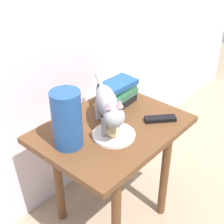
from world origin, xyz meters
TOP-DOWN VIEW (x-y plane):
  - ground_plane at (0.00, 0.00)m, footprint 6.00×6.00m
  - back_panel at (0.00, 0.38)m, footprint 4.00×0.04m
  - side_table at (0.00, 0.00)m, footprint 0.69×0.52m
  - plate at (-0.05, -0.06)m, footprint 0.19×0.19m
  - bread_roll at (-0.07, -0.06)m, footprint 0.07×0.09m
  - cat at (-0.03, -0.01)m, footprint 0.31×0.40m
  - book_stack at (0.19, 0.12)m, footprint 0.19×0.14m
  - green_vase at (-0.23, 0.05)m, footprint 0.13×0.13m
  - tv_remote at (0.19, -0.14)m, footprint 0.14×0.13m

SIDE VIEW (x-z plane):
  - ground_plane at x=0.00m, z-range 0.00..0.00m
  - side_table at x=0.00m, z-range 0.20..0.79m
  - plate at x=-0.05m, z-range 0.60..0.61m
  - tv_remote at x=0.19m, z-range 0.60..0.62m
  - bread_roll at x=-0.07m, z-range 0.61..0.66m
  - book_stack at x=0.19m, z-range 0.60..0.72m
  - green_vase at x=-0.23m, z-range 0.60..0.85m
  - cat at x=-0.03m, z-range 0.61..0.84m
  - back_panel at x=0.00m, z-range 0.00..2.20m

